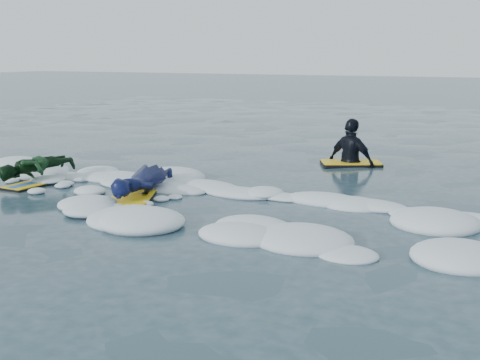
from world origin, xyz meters
The scene contains 5 objects.
ground centered at (0.00, 0.00, 0.00)m, with size 120.00×120.00×0.00m, color #162B35.
foam_band centered at (0.00, 1.03, 0.00)m, with size 12.00×3.10×0.30m, color white, non-canonical shape.
prone_woman_unit centered at (-0.41, 0.78, 0.24)m, with size 1.08×1.86×0.46m.
prone_child_unit centered at (-2.59, 0.71, 0.26)m, with size 1.06×1.45×0.52m.
waiting_rider_unit centered at (1.84, 5.06, 0.07)m, with size 1.40×1.15×1.84m.
Camera 1 is at (5.24, -7.00, 2.26)m, focal length 45.00 mm.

